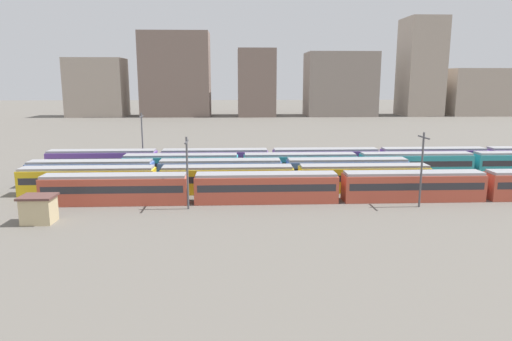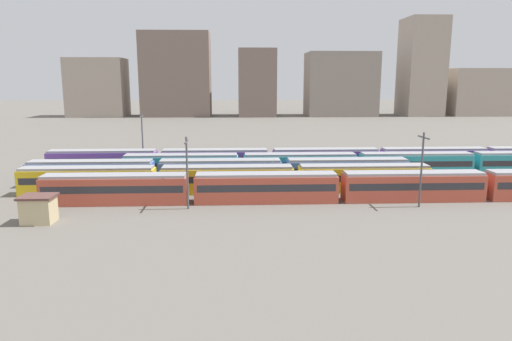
{
  "view_description": "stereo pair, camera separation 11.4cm",
  "coord_description": "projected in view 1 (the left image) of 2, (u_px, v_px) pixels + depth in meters",
  "views": [
    {
      "loc": [
        10.6,
        -56.93,
        15.22
      ],
      "look_at": [
        13.62,
        10.4,
        2.04
      ],
      "focal_mm": 32.45,
      "sensor_mm": 36.0,
      "label": 1
    },
    {
      "loc": [
        10.71,
        -56.93,
        15.22
      ],
      "look_at": [
        13.62,
        10.4,
        2.04
      ],
      "focal_mm": 32.45,
      "sensor_mm": 36.0,
      "label": 2
    }
  ],
  "objects": [
    {
      "name": "train_track_3",
      "position": [
        358.0,
        164.0,
        74.53
      ],
      "size": [
        74.7,
        3.06,
        3.75
      ],
      "color": "teal",
      "rests_on": "ground_plane"
    },
    {
      "name": "train_track_1",
      "position": [
        228.0,
        179.0,
        63.42
      ],
      "size": [
        55.8,
        3.06,
        3.75
      ],
      "color": "yellow",
      "rests_on": "ground_plane"
    },
    {
      "name": "train_track_0",
      "position": [
        413.0,
        186.0,
        59.37
      ],
      "size": [
        93.6,
        3.06,
        3.75
      ],
      "color": "#BC4C38",
      "rests_on": "ground_plane"
    },
    {
      "name": "distant_building_3",
      "position": [
        340.0,
        84.0,
        200.83
      ],
      "size": [
        29.55,
        18.91,
        27.04
      ],
      "primitive_type": "cube",
      "color": "gray",
      "rests_on": "ground_plane"
    },
    {
      "name": "ground_plane",
      "position": [
        164.0,
        185.0,
        68.46
      ],
      "size": [
        600.0,
        600.0,
        0.0
      ],
      "primitive_type": "plane",
      "color": "#666059"
    },
    {
      "name": "train_track_4",
      "position": [
        325.0,
        159.0,
        79.44
      ],
      "size": [
        93.6,
        3.06,
        3.75
      ],
      "color": "#6B429E",
      "rests_on": "ground_plane"
    },
    {
      "name": "signal_hut",
      "position": [
        39.0,
        209.0,
        49.96
      ],
      "size": [
        3.6,
        3.0,
        3.04
      ],
      "color": "#C6B284",
      "rests_on": "ground_plane"
    },
    {
      "name": "distant_building_2",
      "position": [
        256.0,
        83.0,
        199.11
      ],
      "size": [
        15.79,
        19.59,
        28.24
      ],
      "primitive_type": "cube",
      "color": "#7A665B",
      "rests_on": "ground_plane"
    },
    {
      "name": "catenary_pole_1",
      "position": [
        142.0,
        138.0,
        80.54
      ],
      "size": [
        0.24,
        3.2,
        9.68
      ],
      "color": "#4C4C51",
      "rests_on": "ground_plane"
    },
    {
      "name": "distant_building_4",
      "position": [
        421.0,
        67.0,
        200.99
      ],
      "size": [
        16.0,
        18.35,
        41.57
      ],
      "primitive_type": "cube",
      "color": "#A89989",
      "rests_on": "ground_plane"
    },
    {
      "name": "distant_building_0",
      "position": [
        97.0,
        87.0,
        196.49
      ],
      "size": [
        23.73,
        15.71,
        24.41
      ],
      "primitive_type": "cube",
      "color": "#A89989",
      "rests_on": "ground_plane"
    },
    {
      "name": "distant_building_1",
      "position": [
        176.0,
        75.0,
        196.93
      ],
      "size": [
        28.97,
        16.46,
        35.15
      ],
      "primitive_type": "cube",
      "color": "#7A665B",
      "rests_on": "ground_plane"
    },
    {
      "name": "catenary_pole_0",
      "position": [
        187.0,
        169.0,
        54.68
      ],
      "size": [
        0.24,
        3.2,
        8.74
      ],
      "color": "#4C4C51",
      "rests_on": "ground_plane"
    },
    {
      "name": "train_track_2",
      "position": [
        221.0,
        172.0,
        68.46
      ],
      "size": [
        55.8,
        3.06,
        3.75
      ],
      "color": "#4C70BC",
      "rests_on": "ground_plane"
    },
    {
      "name": "distant_building_5",
      "position": [
        479.0,
        92.0,
        204.21
      ],
      "size": [
        28.62,
        18.59,
        20.25
      ],
      "primitive_type": "cube",
      "color": "#A89989",
      "rests_on": "ground_plane"
    },
    {
      "name": "catenary_pole_2",
      "position": [
        422.0,
        166.0,
        55.58
      ],
      "size": [
        0.24,
        3.2,
        9.15
      ],
      "color": "#4C4C51",
      "rests_on": "ground_plane"
    }
  ]
}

